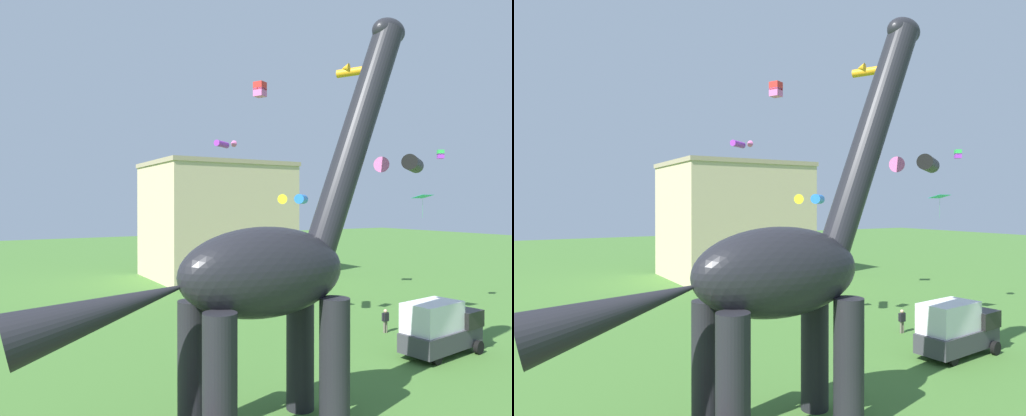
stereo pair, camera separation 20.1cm
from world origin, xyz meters
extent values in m
cylinder|color=black|center=(0.89, 6.68, 2.61)|extent=(1.21, 1.21, 5.22)
cylinder|color=black|center=(0.89, 4.37, 2.61)|extent=(1.21, 1.21, 5.22)
cylinder|color=black|center=(-4.11, 6.68, 2.61)|extent=(1.21, 1.21, 5.22)
cylinder|color=black|center=(-4.11, 4.37, 2.61)|extent=(1.21, 1.21, 5.22)
ellipsoid|color=black|center=(-1.61, 5.52, 6.27)|extent=(7.14, 3.08, 3.52)
cylinder|color=black|center=(3.02, 5.52, 11.90)|extent=(5.13, 1.32, 10.17)
ellipsoid|color=black|center=(4.98, 5.52, 16.74)|extent=(1.76, 1.10, 1.21)
cone|color=black|center=(-7.60, 5.52, 5.47)|extent=(6.28, 1.76, 2.98)
cube|color=#38383D|center=(12.39, 8.47, 0.95)|extent=(5.81, 2.74, 1.10)
cube|color=black|center=(14.24, 8.47, 2.00)|extent=(2.01, 2.13, 1.00)
cube|color=silver|center=(11.61, 8.47, 2.35)|extent=(3.80, 2.42, 1.70)
cylinder|color=black|center=(14.41, 9.52, 0.40)|extent=(0.82, 0.35, 0.80)
cylinder|color=black|center=(14.41, 7.42, 0.40)|extent=(0.82, 0.35, 0.80)
cylinder|color=black|center=(10.71, 9.52, 0.40)|extent=(0.82, 0.35, 0.80)
cylinder|color=black|center=(10.71, 7.42, 0.40)|extent=(0.82, 0.35, 0.80)
cylinder|color=#6B6056|center=(13.00, 13.61, 0.40)|extent=(0.13, 0.13, 0.80)
cylinder|color=#6B6056|center=(13.19, 13.61, 0.40)|extent=(0.13, 0.13, 0.80)
cube|color=black|center=(13.10, 13.61, 1.09)|extent=(0.44, 0.27, 0.57)
sphere|color=tan|center=(13.10, 13.61, 1.50)|extent=(0.25, 0.25, 0.25)
cylinder|color=black|center=(12.84, 13.61, 1.12)|extent=(0.11, 0.11, 0.54)
cylinder|color=black|center=(13.35, 13.61, 1.12)|extent=(0.11, 0.11, 0.54)
cylinder|color=purple|center=(3.24, 19.15, 13.01)|extent=(1.48, 1.26, 0.43)
cone|color=pink|center=(3.75, 18.48, 13.01)|extent=(0.57, 0.59, 0.45)
cylinder|color=black|center=(7.03, 5.91, 10.85)|extent=(2.58, 2.09, 0.73)
cone|color=pink|center=(6.22, 7.09, 10.85)|extent=(0.98, 1.01, 0.77)
cube|color=#19B2B7|center=(17.28, 14.01, 9.46)|extent=(1.44, 1.10, 0.26)
cylinder|color=green|center=(17.28, 14.01, 8.56)|extent=(0.01, 0.01, 1.39)
cube|color=green|center=(20.73, 15.17, 13.03)|extent=(0.67, 0.67, 0.38)
cube|color=purple|center=(20.73, 15.17, 12.73)|extent=(0.67, 0.67, 0.38)
cube|color=black|center=(19.47, 25.37, 13.53)|extent=(1.71, 1.66, 0.44)
cylinder|color=#287AE5|center=(19.47, 25.37, 12.62)|extent=(0.01, 0.01, 1.40)
cylinder|color=#287AE5|center=(9.49, 18.51, 9.27)|extent=(2.23, 2.28, 0.70)
cone|color=yellow|center=(8.50, 19.46, 9.27)|extent=(0.96, 0.96, 0.73)
cylinder|color=orange|center=(7.09, 10.42, 16.38)|extent=(1.19, 1.65, 0.46)
cone|color=orange|center=(6.31, 9.98, 16.38)|extent=(0.62, 0.59, 0.48)
cube|color=red|center=(4.14, 15.54, 16.31)|extent=(0.85, 0.85, 0.51)
cube|color=pink|center=(4.14, 15.54, 15.91)|extent=(0.85, 0.85, 0.51)
cube|color=#CCB78E|center=(14.17, 42.92, 6.72)|extent=(15.83, 13.10, 13.43)
cube|color=tan|center=(14.17, 42.92, 13.68)|extent=(16.15, 13.36, 0.50)
camera|label=1|loc=(-11.15, -10.08, 8.91)|focal=33.30mm
camera|label=2|loc=(-10.97, -10.18, 8.91)|focal=33.30mm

